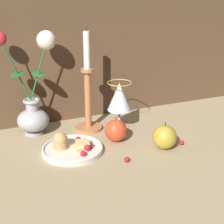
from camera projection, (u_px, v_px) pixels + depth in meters
name	position (u px, v px, depth m)	size (l,w,h in m)	color
ground_plane	(102.00, 144.00, 1.16)	(2.40, 2.40, 0.00)	#9E8966
vase	(33.00, 100.00, 1.19)	(0.19, 0.10, 0.34)	#A3A3A8
plate_with_pastries	(71.00, 147.00, 1.11)	(0.18, 0.18, 0.06)	silver
wine_glass	(119.00, 98.00, 1.23)	(0.08, 0.08, 0.16)	silver
candlestick	(89.00, 97.00, 1.23)	(0.09, 0.09, 0.34)	#B77042
apple_beside_vase	(165.00, 137.00, 1.12)	(0.07, 0.07, 0.09)	#B2932D
apple_near_glass	(116.00, 130.00, 1.17)	(0.07, 0.07, 0.08)	#D14223
berry_near_plate	(127.00, 159.00, 1.05)	(0.02, 0.02, 0.02)	#AD192D
berry_front_center	(181.00, 143.00, 1.15)	(0.01, 0.01, 0.01)	#AD192D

